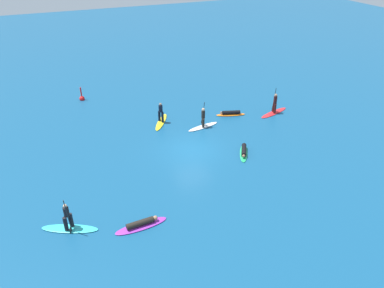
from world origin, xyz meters
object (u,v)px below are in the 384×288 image
(surfer_on_green_board, at_px, (244,151))
(surfer_on_orange_board, at_px, (231,113))
(surfer_on_purple_board, at_px, (141,224))
(marker_buoy, at_px, (82,98))
(surfer_on_yellow_board, at_px, (161,118))
(surfer_on_white_board, at_px, (203,122))
(surfer_on_red_board, at_px, (274,108))
(surfer_on_teal_board, at_px, (69,224))

(surfer_on_green_board, bearing_deg, surfer_on_orange_board, -168.91)
(surfer_on_purple_board, xyz_separation_m, marker_buoy, (-0.26, 19.16, 0.04))
(surfer_on_purple_board, relative_size, surfer_on_yellow_board, 0.98)
(surfer_on_white_board, relative_size, surfer_on_orange_board, 1.13)
(surfer_on_orange_board, height_order, surfer_on_red_board, surfer_on_red_board)
(surfer_on_white_board, distance_m, surfer_on_yellow_board, 3.60)
(surfer_on_white_board, distance_m, surfer_on_orange_board, 3.39)
(marker_buoy, bearing_deg, surfer_on_white_board, -49.47)
(surfer_on_purple_board, height_order, surfer_on_red_board, surfer_on_red_board)
(surfer_on_teal_board, relative_size, surfer_on_yellow_board, 1.02)
(surfer_on_orange_board, height_order, marker_buoy, marker_buoy)
(surfer_on_white_board, relative_size, marker_buoy, 2.12)
(surfer_on_white_board, distance_m, surfer_on_green_board, 5.06)
(surfer_on_yellow_board, bearing_deg, surfer_on_purple_board, 8.25)
(surfer_on_teal_board, xyz_separation_m, surfer_on_orange_board, (14.82, 9.34, -0.21))
(surfer_on_white_board, xyz_separation_m, surfer_on_red_board, (6.90, 0.02, 0.03))
(surfer_on_purple_board, xyz_separation_m, surfer_on_red_board, (14.91, 9.51, 0.32))
(marker_buoy, bearing_deg, surfer_on_red_board, -32.47)
(surfer_on_green_board, xyz_separation_m, marker_buoy, (-9.26, 14.62, 0.02))
(surfer_on_white_board, xyz_separation_m, surfer_on_orange_board, (3.18, 1.13, -0.28))
(surfer_on_white_board, height_order, surfer_on_red_board, surfer_on_red_board)
(surfer_on_green_board, distance_m, surfer_on_yellow_board, 8.10)
(surfer_on_teal_board, relative_size, surfer_on_red_board, 0.93)
(surfer_on_white_board, distance_m, marker_buoy, 12.73)
(surfer_on_purple_board, height_order, surfer_on_green_board, surfer_on_purple_board)
(surfer_on_orange_board, bearing_deg, surfer_on_white_board, 37.20)
(surfer_on_orange_board, bearing_deg, surfer_on_teal_board, 49.75)
(surfer_on_green_board, height_order, surfer_on_yellow_board, surfer_on_yellow_board)
(surfer_on_teal_board, relative_size, surfer_on_orange_board, 1.20)
(surfer_on_teal_board, height_order, surfer_on_orange_board, surfer_on_teal_board)
(surfer_on_orange_board, distance_m, surfer_on_red_board, 3.89)
(surfer_on_yellow_board, bearing_deg, surfer_on_red_board, 109.73)
(surfer_on_teal_board, bearing_deg, surfer_on_white_board, 60.84)
(surfer_on_green_board, bearing_deg, surfer_on_white_board, -137.80)
(surfer_on_white_board, bearing_deg, surfer_on_purple_board, -142.16)
(surfer_on_teal_board, bearing_deg, marker_buoy, 104.99)
(surfer_on_white_board, xyz_separation_m, surfer_on_green_board, (0.99, -4.95, -0.27))
(surfer_on_teal_board, bearing_deg, surfer_on_orange_board, 57.89)
(surfer_on_white_board, relative_size, surfer_on_green_board, 1.18)
(surfer_on_green_board, bearing_deg, marker_buoy, -116.80)
(surfer_on_red_board, bearing_deg, surfer_on_green_board, -157.97)
(surfer_on_yellow_board, xyz_separation_m, marker_buoy, (-5.38, 7.52, -0.25))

